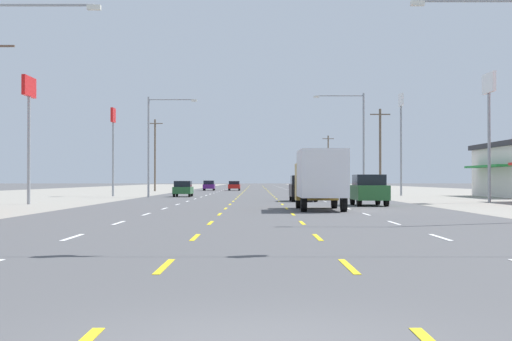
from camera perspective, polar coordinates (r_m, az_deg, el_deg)
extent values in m
plane|color=#4C4C4F|center=(73.91, 0.18, -1.96)|extent=(572.00, 572.00, 0.00)
cube|color=white|center=(23.06, -13.01, -4.75)|extent=(0.14, 2.60, 0.01)
cube|color=white|center=(30.39, -9.78, -3.77)|extent=(0.14, 2.60, 0.01)
cube|color=white|center=(37.79, -7.81, -3.17)|extent=(0.14, 2.60, 0.01)
cube|color=white|center=(45.23, -6.49, -2.76)|extent=(0.14, 2.60, 0.01)
cube|color=white|center=(52.68, -5.54, -2.47)|extent=(0.14, 2.60, 0.01)
cube|color=white|center=(60.14, -4.83, -2.24)|extent=(0.14, 2.60, 0.01)
cube|color=white|center=(67.62, -4.27, -2.07)|extent=(0.14, 2.60, 0.01)
cube|color=white|center=(75.09, -3.83, -1.93)|extent=(0.14, 2.60, 0.01)
cube|color=white|center=(82.58, -3.47, -1.82)|extent=(0.14, 2.60, 0.01)
cube|color=white|center=(90.06, -3.16, -1.73)|extent=(0.14, 2.60, 0.01)
cube|color=white|center=(97.55, -2.91, -1.65)|extent=(0.14, 2.60, 0.01)
cube|color=white|center=(105.04, -2.69, -1.58)|extent=(0.14, 2.60, 0.01)
cube|color=white|center=(112.53, -2.50, -1.52)|extent=(0.14, 2.60, 0.01)
cube|color=white|center=(120.02, -2.33, -1.47)|extent=(0.14, 2.60, 0.01)
cube|color=white|center=(127.51, -2.18, -1.42)|extent=(0.14, 2.60, 0.01)
cube|color=white|center=(135.00, -2.05, -1.38)|extent=(0.14, 2.60, 0.01)
cube|color=white|center=(142.50, -1.93, -1.34)|extent=(0.14, 2.60, 0.01)
cube|color=white|center=(149.99, -1.83, -1.31)|extent=(0.14, 2.60, 0.01)
cube|color=white|center=(157.49, -1.73, -1.28)|extent=(0.14, 2.60, 0.01)
cube|color=white|center=(164.98, -1.65, -1.25)|extent=(0.14, 2.60, 0.01)
cube|color=white|center=(172.48, -1.57, -1.23)|extent=(0.14, 2.60, 0.01)
cube|color=white|center=(179.98, -1.50, -1.21)|extent=(0.14, 2.60, 0.01)
cube|color=white|center=(187.47, -1.43, -1.18)|extent=(0.14, 2.60, 0.01)
cube|color=white|center=(194.97, -1.37, -1.17)|extent=(0.14, 2.60, 0.01)
cube|color=white|center=(202.47, -1.31, -1.15)|extent=(0.14, 2.60, 0.01)
cube|color=white|center=(209.96, -1.26, -1.13)|extent=(0.14, 2.60, 0.01)
cube|color=white|center=(217.46, -1.21, -1.12)|extent=(0.14, 2.60, 0.01)
cube|color=white|center=(224.96, -1.16, -1.10)|extent=(0.14, 2.60, 0.01)
cube|color=yellow|center=(15.08, -6.50, -6.93)|extent=(0.14, 2.60, 0.01)
cube|color=yellow|center=(22.52, -4.27, -4.86)|extent=(0.14, 2.60, 0.01)
cube|color=yellow|center=(29.99, -3.16, -3.82)|extent=(0.14, 2.60, 0.01)
cube|color=yellow|center=(37.47, -2.49, -3.19)|extent=(0.14, 2.60, 0.01)
cube|color=yellow|center=(44.96, -2.05, -2.77)|extent=(0.14, 2.60, 0.01)
cube|color=yellow|center=(52.45, -1.73, -2.48)|extent=(0.14, 2.60, 0.01)
cube|color=yellow|center=(59.94, -1.49, -2.25)|extent=(0.14, 2.60, 0.01)
cube|color=yellow|center=(67.43, -1.31, -2.08)|extent=(0.14, 2.60, 0.01)
cube|color=yellow|center=(74.93, -1.16, -1.94)|extent=(0.14, 2.60, 0.01)
cube|color=yellow|center=(82.43, -1.04, -1.82)|extent=(0.14, 2.60, 0.01)
cube|color=yellow|center=(89.92, -0.94, -1.73)|extent=(0.14, 2.60, 0.01)
cube|color=yellow|center=(97.42, -0.85, -1.65)|extent=(0.14, 2.60, 0.01)
cube|color=yellow|center=(104.92, -0.78, -1.58)|extent=(0.14, 2.60, 0.01)
cube|color=yellow|center=(112.42, -0.71, -1.52)|extent=(0.14, 2.60, 0.01)
cube|color=yellow|center=(119.92, -0.66, -1.47)|extent=(0.14, 2.60, 0.01)
cube|color=yellow|center=(127.41, -0.61, -1.42)|extent=(0.14, 2.60, 0.01)
cube|color=yellow|center=(134.91, -0.57, -1.38)|extent=(0.14, 2.60, 0.01)
cube|color=yellow|center=(142.41, -0.53, -1.34)|extent=(0.14, 2.60, 0.01)
cube|color=yellow|center=(149.91, -0.49, -1.31)|extent=(0.14, 2.60, 0.01)
cube|color=yellow|center=(157.41, -0.46, -1.28)|extent=(0.14, 2.60, 0.01)
cube|color=yellow|center=(164.91, -0.43, -1.25)|extent=(0.14, 2.60, 0.01)
cube|color=yellow|center=(172.41, -0.41, -1.23)|extent=(0.14, 2.60, 0.01)
cube|color=yellow|center=(179.91, -0.38, -1.21)|extent=(0.14, 2.60, 0.01)
cube|color=yellow|center=(187.41, -0.36, -1.18)|extent=(0.14, 2.60, 0.01)
cube|color=yellow|center=(194.91, -0.34, -1.17)|extent=(0.14, 2.60, 0.01)
cube|color=yellow|center=(202.41, -0.32, -1.15)|extent=(0.14, 2.60, 0.01)
cube|color=yellow|center=(209.91, -0.30, -1.13)|extent=(0.14, 2.60, 0.01)
cube|color=yellow|center=(217.41, -0.29, -1.12)|extent=(0.14, 2.60, 0.01)
cube|color=yellow|center=(224.91, -0.27, -1.10)|extent=(0.14, 2.60, 0.01)
cube|color=yellow|center=(15.09, 6.92, -6.92)|extent=(0.14, 2.60, 0.01)
cube|color=yellow|center=(22.52, 4.67, -4.86)|extent=(0.14, 2.60, 0.01)
cube|color=yellow|center=(29.99, 3.55, -3.82)|extent=(0.14, 2.60, 0.01)
cube|color=yellow|center=(37.47, 2.87, -3.19)|extent=(0.14, 2.60, 0.01)
cube|color=yellow|center=(44.96, 2.42, -2.77)|extent=(0.14, 2.60, 0.01)
cube|color=yellow|center=(52.45, 2.10, -2.48)|extent=(0.14, 2.60, 0.01)
cube|color=yellow|center=(59.94, 1.86, -2.25)|extent=(0.14, 2.60, 0.01)
cube|color=yellow|center=(67.44, 1.67, -2.08)|extent=(0.14, 2.60, 0.01)
cube|color=yellow|center=(74.93, 1.52, -1.94)|extent=(0.14, 2.60, 0.01)
cube|color=yellow|center=(82.43, 1.40, -1.82)|extent=(0.14, 2.60, 0.01)
cube|color=yellow|center=(89.92, 1.30, -1.73)|extent=(0.14, 2.60, 0.01)
cube|color=yellow|center=(97.42, 1.21, -1.65)|extent=(0.14, 2.60, 0.01)
cube|color=yellow|center=(104.92, 1.13, -1.58)|extent=(0.14, 2.60, 0.01)
cube|color=yellow|center=(112.42, 1.07, -1.52)|extent=(0.14, 2.60, 0.01)
cube|color=yellow|center=(119.92, 1.01, -1.47)|extent=(0.14, 2.60, 0.01)
cube|color=yellow|center=(127.42, 0.96, -1.42)|extent=(0.14, 2.60, 0.01)
cube|color=yellow|center=(134.91, 0.92, -1.38)|extent=(0.14, 2.60, 0.01)
cube|color=yellow|center=(142.41, 0.88, -1.34)|extent=(0.14, 2.60, 0.01)
cube|color=yellow|center=(149.91, 0.85, -1.31)|extent=(0.14, 2.60, 0.01)
cube|color=yellow|center=(157.41, 0.81, -1.28)|extent=(0.14, 2.60, 0.01)
cube|color=yellow|center=(164.91, 0.78, -1.25)|extent=(0.14, 2.60, 0.01)
cube|color=yellow|center=(172.41, 0.76, -1.23)|extent=(0.14, 2.60, 0.01)
cube|color=yellow|center=(179.91, 0.73, -1.21)|extent=(0.14, 2.60, 0.01)
cube|color=yellow|center=(187.41, 0.71, -1.18)|extent=(0.14, 2.60, 0.01)
cube|color=yellow|center=(194.91, 0.69, -1.17)|extent=(0.14, 2.60, 0.01)
cube|color=yellow|center=(202.41, 0.67, -1.15)|extent=(0.14, 2.60, 0.01)
cube|color=yellow|center=(209.91, 0.65, -1.13)|extent=(0.14, 2.60, 0.01)
cube|color=yellow|center=(217.41, 0.64, -1.12)|extent=(0.14, 2.60, 0.01)
cube|color=yellow|center=(224.91, 0.62, -1.10)|extent=(0.14, 2.60, 0.01)
cube|color=white|center=(23.06, 13.41, -4.75)|extent=(0.14, 2.60, 0.01)
cube|color=white|center=(30.40, 10.16, -3.77)|extent=(0.14, 2.60, 0.01)
cube|color=white|center=(37.80, 8.19, -3.16)|extent=(0.14, 2.60, 0.01)
cube|color=white|center=(45.23, 6.86, -2.76)|extent=(0.14, 2.60, 0.01)
cube|color=white|center=(52.68, 5.91, -2.46)|extent=(0.14, 2.60, 0.01)
cube|color=white|center=(60.15, 5.19, -2.24)|extent=(0.14, 2.60, 0.01)
cube|color=white|center=(67.62, 4.64, -2.07)|extent=(0.14, 2.60, 0.01)
cube|color=white|center=(75.09, 4.19, -1.93)|extent=(0.14, 2.60, 0.01)
cube|color=white|center=(82.58, 3.83, -1.82)|extent=(0.14, 2.60, 0.01)
cube|color=white|center=(90.06, 3.52, -1.73)|extent=(0.14, 2.60, 0.01)
cube|color=white|center=(97.55, 3.27, -1.65)|extent=(0.14, 2.60, 0.01)
cube|color=white|center=(105.04, 3.04, -1.58)|extent=(0.14, 2.60, 0.01)
cube|color=white|center=(112.53, 2.85, -1.52)|extent=(0.14, 2.60, 0.01)
cube|color=white|center=(120.02, 2.69, -1.47)|extent=(0.14, 2.60, 0.01)
cube|color=white|center=(127.51, 2.54, -1.42)|extent=(0.14, 2.60, 0.01)
cube|color=white|center=(135.00, 2.41, -1.38)|extent=(0.14, 2.60, 0.01)
cube|color=white|center=(142.50, 2.29, -1.34)|extent=(0.14, 2.60, 0.01)
cube|color=white|center=(149.99, 2.18, -1.31)|extent=(0.14, 2.60, 0.01)
cube|color=white|center=(157.49, 2.09, -1.28)|extent=(0.14, 2.60, 0.01)
cube|color=white|center=(164.98, 2.00, -1.25)|extent=(0.14, 2.60, 0.01)
cube|color=white|center=(172.48, 1.92, -1.23)|extent=(0.14, 2.60, 0.01)
cube|color=white|center=(179.98, 1.85, -1.21)|extent=(0.14, 2.60, 0.01)
cube|color=white|center=(187.47, 1.78, -1.18)|extent=(0.14, 2.60, 0.01)
cube|color=white|center=(194.97, 1.72, -1.17)|extent=(0.14, 2.60, 0.01)
cube|color=white|center=(202.47, 1.66, -1.15)|extent=(0.14, 2.60, 0.01)
cube|color=white|center=(209.96, 1.61, -1.13)|extent=(0.14, 2.60, 0.01)
cube|color=white|center=(217.46, 1.56, -1.12)|extent=(0.14, 2.60, 0.01)
cube|color=white|center=(224.96, 1.51, -1.10)|extent=(0.14, 2.60, 0.01)
cube|color=#B28C33|center=(45.48, 4.57, -0.83)|extent=(2.40, 1.90, 2.10)
cube|color=silver|center=(41.80, 4.96, -0.22)|extent=(2.40, 5.10, 2.50)
cylinder|color=black|center=(45.38, 3.28, -2.16)|extent=(0.30, 0.96, 0.96)
cylinder|color=black|center=(45.54, 5.87, -2.15)|extent=(0.30, 0.96, 0.96)
cylinder|color=black|center=(40.49, 3.66, -2.33)|extent=(0.30, 0.96, 0.96)
cylinder|color=black|center=(40.67, 6.56, -2.32)|extent=(0.30, 0.96, 0.96)
cube|color=#235B2D|center=(50.69, 8.37, -1.59)|extent=(1.98, 4.90, 0.92)
cube|color=black|center=(50.63, 8.37, -0.68)|extent=(1.82, 2.70, 0.68)
cylinder|color=black|center=(52.27, 7.19, -2.07)|extent=(0.26, 0.76, 0.76)
cylinder|color=black|center=(52.50, 9.01, -2.06)|extent=(0.26, 0.76, 0.76)
cylinder|color=black|center=(48.90, 7.68, -2.16)|extent=(0.26, 0.76, 0.76)
cylinder|color=black|center=(49.15, 9.62, -2.15)|extent=(0.26, 0.76, 0.76)
cube|color=black|center=(60.41, 3.61, -1.45)|extent=(1.98, 4.90, 0.92)
cube|color=black|center=(60.36, 3.61, -0.69)|extent=(1.82, 2.70, 0.68)
cylinder|color=black|center=(62.07, 2.74, -1.85)|extent=(0.26, 0.76, 0.76)
cylinder|color=black|center=(62.17, 4.29, -1.85)|extent=(0.26, 0.76, 0.76)
cylinder|color=black|center=(58.68, 2.89, -1.92)|extent=(0.26, 0.76, 0.76)
cylinder|color=black|center=(58.78, 4.53, -1.92)|extent=(0.26, 0.76, 0.76)
cube|color=#235B2D|center=(76.60, -5.14, -1.44)|extent=(1.72, 3.90, 0.66)
cube|color=black|center=(76.35, -5.16, -0.98)|extent=(1.58, 1.90, 0.58)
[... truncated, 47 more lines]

